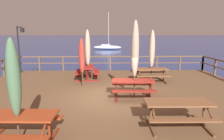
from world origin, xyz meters
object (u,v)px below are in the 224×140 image
Objects in this scene: lamp_post_hooked at (20,42)px; sailboat_distant at (107,47)px; picnic_table_front_right at (18,122)px; patio_umbrella_tall_mid_left at (82,56)px; patio_umbrella_short_front at (152,49)px; patio_umbrella_tall_front at (14,79)px; picnic_table_back_right at (178,108)px; patio_umbrella_tall_back_left at (88,48)px; patio_umbrella_short_mid at (135,49)px; picnic_table_mid_right at (133,85)px; picnic_table_mid_left at (151,72)px; picnic_table_front_left at (87,70)px.

lamp_post_hooked is 29.52m from sailboat_distant.
lamp_post_hooked is (-3.68, 9.05, 1.55)m from picnic_table_front_right.
patio_umbrella_short_front is (3.79, 1.10, 0.26)m from patio_umbrella_tall_mid_left.
patio_umbrella_tall_front is 38.06m from sailboat_distant.
sailboat_distant reaches higher than patio_umbrella_tall_front.
picnic_table_back_right is 0.66× the size of patio_umbrella_tall_back_left.
sailboat_distant reaches higher than picnic_table_front_right.
patio_umbrella_short_front is at bearing -17.49° from lamp_post_hooked.
patio_umbrella_short_mid is 34.45m from sailboat_distant.
picnic_table_mid_right is at bearing -116.25° from patio_umbrella_short_front.
patio_umbrella_short_mid is at bearing 108.82° from picnic_table_back_right.
patio_umbrella_short_front reaches higher than patio_umbrella_tall_front.
patio_umbrella_tall_back_left is at bearing 122.80° from patio_umbrella_short_mid.
sailboat_distant is (1.28, 32.59, -1.84)m from patio_umbrella_tall_mid_left.
patio_umbrella_tall_front is at bearing -93.31° from sailboat_distant.
picnic_table_mid_right is 0.94× the size of picnic_table_front_right.
picnic_table_back_right is at bearing -53.06° from patio_umbrella_tall_mid_left.
patio_umbrella_short_mid is 1.24× the size of patio_umbrella_tall_front.
picnic_table_mid_left and picnic_table_front_left have the same top height.
picnic_table_back_right is at bearing 11.03° from picnic_table_front_right.
patio_umbrella_short_mid is at bearing 47.02° from patio_umbrella_tall_front.
lamp_post_hooked is (-8.43, 2.66, 0.26)m from patio_umbrella_short_front.
patio_umbrella_tall_mid_left is 0.78× the size of lamp_post_hooked.
picnic_table_front_right is at bearing -98.08° from picnic_table_front_left.
picnic_table_mid_left is 0.75× the size of patio_umbrella_tall_mid_left.
lamp_post_hooked is at bearing 141.88° from picnic_table_mid_right.
picnic_table_mid_left is at bearing 53.80° from patio_umbrella_tall_front.
lamp_post_hooked is at bearing 157.77° from patio_umbrella_tall_back_left.
patio_umbrella_tall_front is (-3.30, -3.61, 1.13)m from picnic_table_mid_right.
picnic_table_front_right is 0.78× the size of patio_umbrella_tall_mid_left.
patio_umbrella_tall_mid_left reaches higher than picnic_table_mid_left.
patio_umbrella_short_mid reaches higher than picnic_table_front_right.
patio_umbrella_tall_back_left is 1.11× the size of patio_umbrella_tall_front.
picnic_table_front_right is at bearing -67.86° from lamp_post_hooked.
picnic_table_back_right is at bearing -94.52° from patio_umbrella_short_front.
picnic_table_mid_right is at bearing -57.68° from patio_umbrella_tall_back_left.
sailboat_distant reaches higher than patio_umbrella_short_mid.
sailboat_distant is (2.19, 37.95, -1.94)m from patio_umbrella_tall_front.
sailboat_distant reaches higher than patio_umbrella_short_front.
patio_umbrella_tall_mid_left is 5.99m from lamp_post_hooked.
picnic_table_front_right is at bearing -133.29° from picnic_table_mid_right.
picnic_table_front_right is 1.13m from patio_umbrella_tall_front.
picnic_table_mid_left is at bearing 63.61° from picnic_table_mid_right.
picnic_table_front_left is at bearing 88.09° from patio_umbrella_tall_mid_left.
patio_umbrella_tall_mid_left is (-0.06, -1.88, 1.04)m from picnic_table_front_left.
picnic_table_mid_left is at bearing 53.29° from picnic_table_front_right.
picnic_table_front_right is (-3.34, -3.54, 0.00)m from picnic_table_mid_right.
picnic_table_mid_left is 3.11m from picnic_table_mid_right.
patio_umbrella_short_mid reaches higher than patio_umbrella_tall_mid_left.
picnic_table_front_left is 0.58× the size of lamp_post_hooked.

